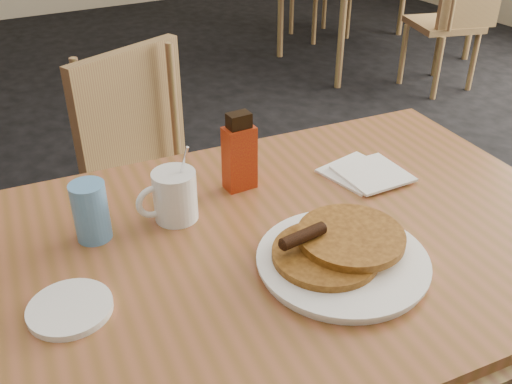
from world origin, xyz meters
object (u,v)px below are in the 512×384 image
chair_neighbor_near (456,12)px  syrup_bottle (239,154)px  pancake_plate (341,255)px  blue_tumbler (91,211)px  coffee_mug (174,195)px  main_table (284,253)px  chair_main_far (146,172)px

chair_neighbor_near → syrup_bottle: size_ratio=4.91×
pancake_plate → chair_neighbor_near: bearing=39.1°
pancake_plate → syrup_bottle: size_ratio=1.76×
chair_neighbor_near → blue_tumbler: bearing=-132.2°
chair_neighbor_near → syrup_bottle: (-2.32, -1.54, 0.32)m
chair_neighbor_near → blue_tumbler: blue_tumbler is taller
pancake_plate → blue_tumbler: blue_tumbler is taller
syrup_bottle → blue_tumbler: size_ratio=1.49×
pancake_plate → syrup_bottle: bearing=95.3°
coffee_mug → pancake_plate: bearing=-56.7°
main_table → syrup_bottle: (0.01, 0.20, 0.12)m
pancake_plate → coffee_mug: 0.35m
pancake_plate → main_table: bearing=109.1°
main_table → chair_neighbor_near: (2.33, 1.74, -0.20)m
main_table → coffee_mug: 0.24m
blue_tumbler → pancake_plate: bearing=-39.6°
main_table → syrup_bottle: bearing=86.6°
chair_neighbor_near → main_table: bearing=-126.1°
chair_neighbor_near → blue_tumbler: 3.09m
main_table → pancake_plate: bearing=-70.9°
blue_tumbler → chair_neighbor_near: bearing=30.6°
syrup_bottle → chair_neighbor_near: bearing=33.2°
chair_neighbor_near → syrup_bottle: syrup_bottle is taller
syrup_bottle → blue_tumbler: bearing=-175.5°
chair_main_far → syrup_bottle: size_ratio=5.06×
syrup_bottle → coffee_mug: bearing=-166.2°
pancake_plate → chair_main_far: bearing=94.3°
chair_main_far → blue_tumbler: (-0.29, -0.58, 0.28)m
syrup_bottle → blue_tumbler: (-0.33, -0.03, -0.02)m
coffee_mug → blue_tumbler: size_ratio=1.39×
syrup_bottle → pancake_plate: bearing=-85.0°
main_table → chair_main_far: (-0.02, 0.76, -0.18)m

